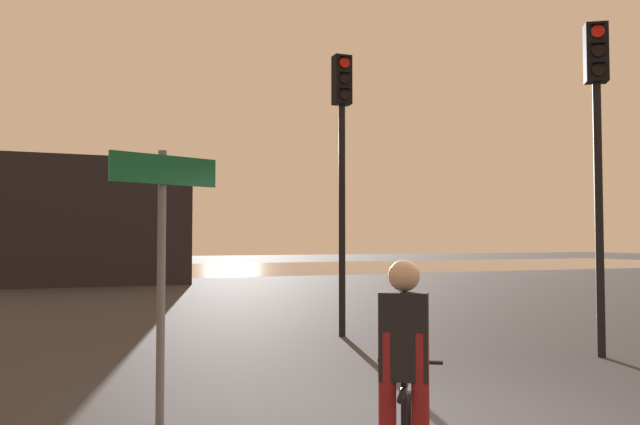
{
  "coord_description": "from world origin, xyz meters",
  "views": [
    {
      "loc": [
        -3.29,
        -4.89,
        1.75
      ],
      "look_at": [
        0.5,
        5.0,
        2.2
      ],
      "focal_mm": 35.0,
      "sensor_mm": 36.0,
      "label": 1
    }
  ],
  "objects": [
    {
      "name": "direction_sign_post",
      "position": [
        -2.57,
        1.2,
        1.7
      ],
      "size": [
        1.04,
        0.41,
        2.6
      ],
      "rotation": [
        0.0,
        0.0,
        3.5
      ],
      "color": "slate",
      "rests_on": "ground"
    },
    {
      "name": "traffic_light_near_right",
      "position": [
        3.93,
        2.3,
        3.45
      ],
      "size": [
        0.4,
        0.42,
        5.01
      ],
      "rotation": [
        0.0,
        0.0,
        2.58
      ],
      "color": "black",
      "rests_on": "ground"
    },
    {
      "name": "cyclist",
      "position": [
        -1.39,
        -1.4,
        0.82
      ],
      "size": [
        0.96,
        1.46,
        1.62
      ],
      "rotation": [
        0.0,
        0.0,
        -0.57
      ],
      "color": "black",
      "rests_on": "ground"
    },
    {
      "name": "water_strip",
      "position": [
        0.0,
        31.24,
        0.0
      ],
      "size": [
        80.0,
        16.0,
        0.01
      ],
      "primitive_type": "cube",
      "color": "gray",
      "rests_on": "ground"
    },
    {
      "name": "traffic_light_center",
      "position": [
        1.12,
        5.49,
        3.5
      ],
      "size": [
        0.32,
        0.34,
        5.1
      ],
      "rotation": [
        0.0,
        0.0,
        3.14
      ],
      "color": "black",
      "rests_on": "ground"
    }
  ]
}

